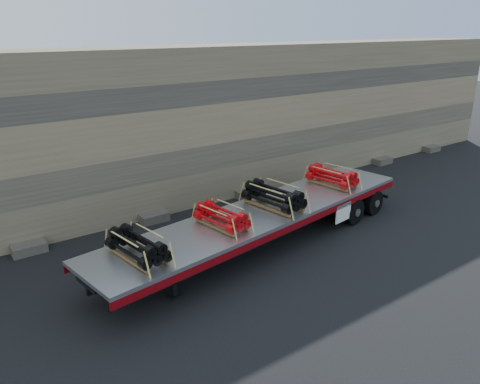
# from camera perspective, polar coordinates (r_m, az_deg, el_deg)

# --- Properties ---
(ground) EXTENTS (120.00, 120.00, 0.00)m
(ground) POSITION_cam_1_polar(r_m,az_deg,el_deg) (18.08, 4.87, -6.14)
(ground) COLOR black
(ground) RESTS_ON ground
(rock_wall) EXTENTS (44.00, 3.00, 7.00)m
(rock_wall) POSITION_cam_1_polar(r_m,az_deg,el_deg) (22.05, -5.96, 8.18)
(rock_wall) COLOR #7A6B54
(rock_wall) RESTS_ON ground
(trailer) EXTENTS (14.34, 4.72, 1.41)m
(trailer) POSITION_cam_1_polar(r_m,az_deg,el_deg) (17.52, 2.82, -4.43)
(trailer) COLOR #AEB0B6
(trailer) RESTS_ON ground
(bundle_front) EXTENTS (1.31, 2.17, 0.72)m
(bundle_front) POSITION_cam_1_polar(r_m,az_deg,el_deg) (14.01, -12.33, -6.54)
(bundle_front) COLOR black
(bundle_front) RESTS_ON trailer
(bundle_midfront) EXTENTS (1.22, 2.02, 0.68)m
(bundle_midfront) POSITION_cam_1_polar(r_m,az_deg,el_deg) (15.79, -2.23, -3.09)
(bundle_midfront) COLOR red
(bundle_midfront) RESTS_ON trailer
(bundle_midrear) EXTENTS (1.46, 2.43, 0.81)m
(bundle_midrear) POSITION_cam_1_polar(r_m,az_deg,el_deg) (17.48, 4.13, -0.58)
(bundle_midrear) COLOR black
(bundle_midrear) RESTS_ON trailer
(bundle_rear) EXTENTS (1.30, 2.17, 0.72)m
(bundle_rear) POSITION_cam_1_polar(r_m,az_deg,el_deg) (20.27, 11.17, 1.83)
(bundle_rear) COLOR red
(bundle_rear) RESTS_ON trailer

